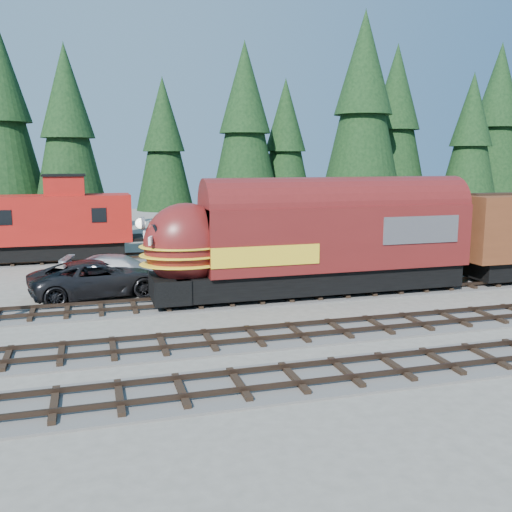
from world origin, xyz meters
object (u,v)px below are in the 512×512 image
object	(u,v)px
pickup_truck_a	(98,278)
pickup_truck_b	(120,271)
caboose	(51,223)
depot	(318,224)
locomotive	(304,245)

from	to	relation	value
pickup_truck_a	pickup_truck_b	size ratio (longest dim) A/B	1.12
pickup_truck_a	pickup_truck_b	distance (m)	2.34
caboose	pickup_truck_b	world-z (taller)	caboose
depot	pickup_truck_a	bearing A→B (deg)	-165.73
caboose	pickup_truck_a	world-z (taller)	caboose
pickup_truck_a	pickup_truck_b	xyz separation A→B (m)	(1.20, 2.01, -0.06)
depot	pickup_truck_b	size ratio (longest dim) A/B	2.10
depot	caboose	xyz separation A→B (m)	(-16.35, 7.50, -0.24)
depot	caboose	world-z (taller)	caboose
depot	pickup_truck_b	world-z (taller)	depot
locomotive	pickup_truck_b	distance (m)	10.36
locomotive	caboose	xyz separation A→B (m)	(-12.87, 14.00, 0.04)
caboose	depot	bearing A→B (deg)	-24.65
pickup_truck_b	caboose	bearing A→B (deg)	35.51
locomotive	caboose	bearing A→B (deg)	132.60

